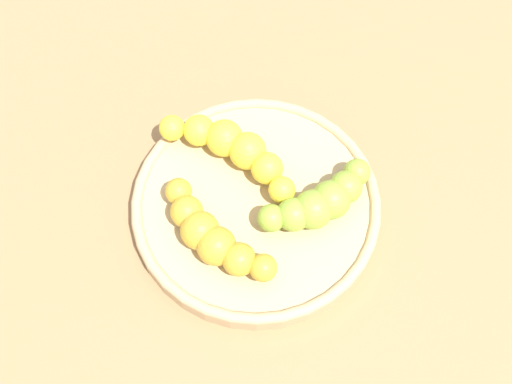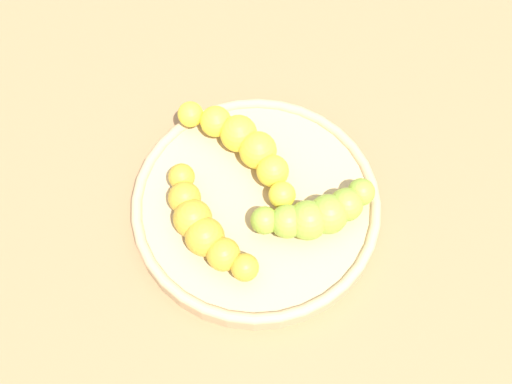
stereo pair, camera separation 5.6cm
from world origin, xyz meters
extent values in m
plane|color=#936D47|center=(0.00, 0.00, 0.00)|extent=(2.40, 2.40, 0.00)
cylinder|color=tan|center=(0.00, 0.00, 0.01)|extent=(0.23, 0.23, 0.02)
torus|color=tan|center=(0.00, 0.00, 0.02)|extent=(0.23, 0.23, 0.01)
sphere|color=#8CAD38|center=(-0.02, 0.01, 0.04)|extent=(0.02, 0.02, 0.02)
sphere|color=#8CAD38|center=(-0.04, 0.00, 0.04)|extent=(0.03, 0.03, 0.03)
sphere|color=#8CAD38|center=(-0.05, -0.01, 0.04)|extent=(0.04, 0.04, 0.04)
sphere|color=#8CAD38|center=(-0.06, -0.03, 0.04)|extent=(0.04, 0.04, 0.04)
sphere|color=#8CAD38|center=(-0.06, -0.05, 0.04)|extent=(0.03, 0.03, 0.03)
sphere|color=#8CAD38|center=(-0.06, -0.07, 0.04)|extent=(0.02, 0.02, 0.02)
sphere|color=yellow|center=(-0.02, -0.02, 0.04)|extent=(0.02, 0.02, 0.02)
sphere|color=yellow|center=(0.01, -0.03, 0.04)|extent=(0.03, 0.03, 0.03)
sphere|color=yellow|center=(0.03, -0.03, 0.04)|extent=(0.03, 0.03, 0.03)
sphere|color=yellow|center=(0.06, -0.03, 0.04)|extent=(0.03, 0.03, 0.03)
sphere|color=yellow|center=(0.08, -0.02, 0.04)|extent=(0.03, 0.03, 0.03)
sphere|color=yellow|center=(0.10, -0.01, 0.04)|extent=(0.02, 0.02, 0.02)
sphere|color=gold|center=(0.06, 0.04, 0.04)|extent=(0.02, 0.02, 0.02)
sphere|color=gold|center=(0.04, 0.05, 0.04)|extent=(0.03, 0.03, 0.03)
sphere|color=gold|center=(0.02, 0.06, 0.04)|extent=(0.03, 0.03, 0.03)
sphere|color=gold|center=(0.00, 0.06, 0.04)|extent=(0.03, 0.03, 0.03)
sphere|color=gold|center=(-0.02, 0.06, 0.04)|extent=(0.03, 0.03, 0.03)
sphere|color=gold|center=(-0.04, 0.05, 0.04)|extent=(0.02, 0.02, 0.02)
camera|label=1|loc=(-0.14, 0.22, 0.54)|focal=45.16mm
camera|label=2|loc=(-0.19, 0.18, 0.54)|focal=45.16mm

